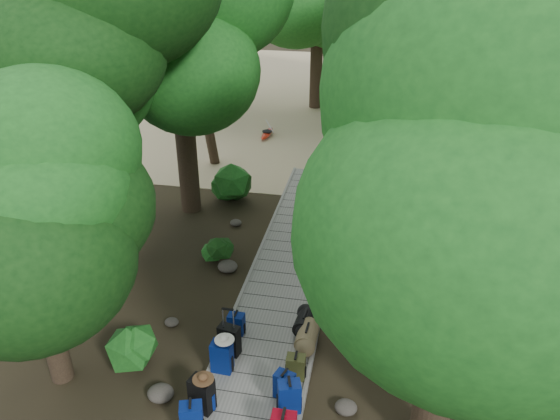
% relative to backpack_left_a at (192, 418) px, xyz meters
% --- Properties ---
extents(ground, '(120.00, 120.00, 0.00)m').
position_rel_backpack_left_a_xyz_m(ground, '(0.78, 4.51, -0.48)').
color(ground, '#2F2717').
rests_on(ground, ground).
extents(sand_beach, '(40.00, 22.00, 0.02)m').
position_rel_backpack_left_a_xyz_m(sand_beach, '(0.78, 20.51, -0.47)').
color(sand_beach, tan).
rests_on(sand_beach, ground).
extents(distant_hill, '(32.00, 16.00, 12.00)m').
position_rel_backpack_left_a_xyz_m(distant_hill, '(-39.22, 52.51, -0.48)').
color(distant_hill, black).
rests_on(distant_hill, ground).
extents(boardwalk, '(2.00, 12.00, 0.12)m').
position_rel_backpack_left_a_xyz_m(boardwalk, '(0.78, 5.51, -0.42)').
color(boardwalk, gray).
rests_on(boardwalk, ground).
extents(backpack_left_a, '(0.44, 0.37, 0.71)m').
position_rel_backpack_left_a_xyz_m(backpack_left_a, '(0.00, 0.00, 0.00)').
color(backpack_left_a, navy).
rests_on(backpack_left_a, boardwalk).
extents(backpack_left_b, '(0.48, 0.40, 0.76)m').
position_rel_backpack_left_a_xyz_m(backpack_left_b, '(0.00, 0.54, 0.02)').
color(backpack_left_b, black).
rests_on(backpack_left_b, boardwalk).
extents(backpack_left_c, '(0.41, 0.30, 0.74)m').
position_rel_backpack_left_a_xyz_m(backpack_left_c, '(0.08, 1.53, 0.01)').
color(backpack_left_c, navy).
rests_on(backpack_left_c, boardwalk).
extents(backpack_left_d, '(0.35, 0.26, 0.52)m').
position_rel_backpack_left_a_xyz_m(backpack_left_d, '(0.06, 2.64, -0.10)').
color(backpack_left_d, navy).
rests_on(backpack_left_d, boardwalk).
extents(backpack_right_b, '(0.47, 0.39, 0.72)m').
position_rel_backpack_left_a_xyz_m(backpack_right_b, '(1.53, 0.78, 0.00)').
color(backpack_right_b, navy).
rests_on(backpack_right_b, boardwalk).
extents(backpack_right_c, '(0.42, 0.35, 0.60)m').
position_rel_backpack_left_a_xyz_m(backpack_right_c, '(1.39, 1.09, -0.05)').
color(backpack_right_c, navy).
rests_on(backpack_right_c, boardwalk).
extents(backpack_right_d, '(0.37, 0.27, 0.55)m').
position_rel_backpack_left_a_xyz_m(backpack_right_d, '(1.51, 1.62, -0.08)').
color(backpack_right_d, '#40411B').
rests_on(backpack_right_d, boardwalk).
extents(duffel_right_khaki, '(0.45, 0.65, 0.42)m').
position_rel_backpack_left_a_xyz_m(duffel_right_khaki, '(1.59, 2.55, -0.14)').
color(duffel_right_khaki, brown).
rests_on(duffel_right_khaki, boardwalk).
extents(duffel_right_black, '(0.46, 0.67, 0.40)m').
position_rel_backpack_left_a_xyz_m(duffel_right_black, '(1.48, 3.01, -0.16)').
color(duffel_right_black, black).
rests_on(duffel_right_black, boardwalk).
extents(suitcase_on_boardwalk, '(0.47, 0.32, 0.66)m').
position_rel_backpack_left_a_xyz_m(suitcase_on_boardwalk, '(0.09, 2.02, -0.03)').
color(suitcase_on_boardwalk, black).
rests_on(suitcase_on_boardwalk, boardwalk).
extents(lone_suitcase_on_sand, '(0.45, 0.28, 0.68)m').
position_rel_backpack_left_a_xyz_m(lone_suitcase_on_sand, '(1.24, 12.75, -0.11)').
color(lone_suitcase_on_sand, black).
rests_on(lone_suitcase_on_sand, sand_beach).
extents(hat_brown, '(0.38, 0.38, 0.11)m').
position_rel_backpack_left_a_xyz_m(hat_brown, '(0.07, 0.49, 0.46)').
color(hat_brown, '#51351E').
rests_on(hat_brown, backpack_left_b).
extents(hat_white, '(0.38, 0.38, 0.13)m').
position_rel_backpack_left_a_xyz_m(hat_white, '(0.14, 1.56, 0.44)').
color(hat_white, silver).
rests_on(hat_white, backpack_left_c).
extents(kayak, '(0.76, 2.92, 0.29)m').
position_rel_backpack_left_a_xyz_m(kayak, '(-1.90, 14.82, -0.31)').
color(kayak, '#B5210F').
rests_on(kayak, sand_beach).
extents(sun_lounger, '(0.73, 1.73, 0.54)m').
position_rel_backpack_left_a_xyz_m(sun_lounger, '(4.31, 13.92, -0.18)').
color(sun_lounger, silver).
rests_on(sun_lounger, sand_beach).
extents(tree_right_a, '(5.33, 5.33, 8.88)m').
position_rel_backpack_left_a_xyz_m(tree_right_a, '(3.92, 0.67, 3.96)').
color(tree_right_a, black).
rests_on(tree_right_a, ground).
extents(tree_right_c, '(5.83, 5.83, 10.09)m').
position_rel_backpack_left_a_xyz_m(tree_right_c, '(4.06, 5.63, 4.57)').
color(tree_right_c, black).
rests_on(tree_right_c, ground).
extents(tree_right_d, '(5.42, 5.42, 9.93)m').
position_rel_backpack_left_a_xyz_m(tree_right_d, '(6.14, 8.19, 4.49)').
color(tree_right_d, black).
rests_on(tree_right_d, ground).
extents(tree_right_e, '(5.29, 5.29, 9.52)m').
position_rel_backpack_left_a_xyz_m(tree_right_e, '(4.55, 11.85, 4.28)').
color(tree_right_e, black).
rests_on(tree_right_e, ground).
extents(tree_right_f, '(5.85, 5.85, 10.45)m').
position_rel_backpack_left_a_xyz_m(tree_right_f, '(6.89, 13.55, 4.75)').
color(tree_right_f, black).
rests_on(tree_right_f, ground).
extents(tree_left_a, '(3.66, 3.66, 6.11)m').
position_rel_backpack_left_a_xyz_m(tree_left_a, '(-2.97, 0.87, 2.58)').
color(tree_left_a, black).
rests_on(tree_left_a, ground).
extents(tree_left_b, '(5.29, 5.29, 9.53)m').
position_rel_backpack_left_a_xyz_m(tree_left_b, '(-3.77, 4.59, 4.29)').
color(tree_left_b, black).
rests_on(tree_left_b, ground).
extents(tree_left_c, '(4.92, 4.92, 8.56)m').
position_rel_backpack_left_a_xyz_m(tree_left_c, '(-2.84, 8.07, 3.80)').
color(tree_left_c, black).
rests_on(tree_left_c, ground).
extents(tree_back_a, '(4.70, 4.70, 8.13)m').
position_rel_backpack_left_a_xyz_m(tree_back_a, '(-0.50, 19.19, 3.59)').
color(tree_back_a, black).
rests_on(tree_back_a, ground).
extents(tree_back_b, '(4.94, 4.94, 8.82)m').
position_rel_backpack_left_a_xyz_m(tree_back_b, '(2.09, 19.91, 3.94)').
color(tree_back_b, black).
rests_on(tree_back_b, ground).
extents(tree_back_c, '(4.73, 4.73, 8.51)m').
position_rel_backpack_left_a_xyz_m(tree_back_c, '(5.74, 20.20, 3.78)').
color(tree_back_c, black).
rests_on(tree_back_c, ground).
extents(tree_back_d, '(4.49, 4.49, 7.49)m').
position_rel_backpack_left_a_xyz_m(tree_back_d, '(-4.73, 18.32, 3.27)').
color(tree_back_d, black).
rests_on(tree_back_d, ground).
extents(palm_right_a, '(4.36, 4.36, 7.44)m').
position_rel_backpack_left_a_xyz_m(palm_right_a, '(3.62, 10.27, 3.24)').
color(palm_right_a, '#1A4312').
rests_on(palm_right_a, ground).
extents(palm_right_b, '(4.59, 4.59, 8.87)m').
position_rel_backpack_left_a_xyz_m(palm_right_b, '(5.72, 15.80, 3.96)').
color(palm_right_b, '#1A4312').
rests_on(palm_right_b, ground).
extents(palm_right_c, '(4.49, 4.49, 7.14)m').
position_rel_backpack_left_a_xyz_m(palm_right_c, '(3.02, 17.60, 3.10)').
color(palm_right_c, '#1A4312').
rests_on(palm_right_c, ground).
extents(palm_left_a, '(4.82, 4.82, 7.67)m').
position_rel_backpack_left_a_xyz_m(palm_left_a, '(-3.46, 11.63, 3.36)').
color(palm_left_a, '#1A4312').
rests_on(palm_left_a, ground).
extents(rock_left_a, '(0.50, 0.45, 0.27)m').
position_rel_backpack_left_a_xyz_m(rock_left_a, '(-0.88, 0.71, -0.34)').
color(rock_left_a, '#4C473F').
rests_on(rock_left_a, ground).
extents(rock_left_b, '(0.31, 0.28, 0.17)m').
position_rel_backpack_left_a_xyz_m(rock_left_b, '(-1.44, 2.73, -0.39)').
color(rock_left_b, '#4C473F').
rests_on(rock_left_b, ground).
extents(rock_left_c, '(0.51, 0.46, 0.28)m').
position_rel_backpack_left_a_xyz_m(rock_left_c, '(-0.81, 5.00, -0.34)').
color(rock_left_c, '#4C473F').
rests_on(rock_left_c, ground).
extents(rock_left_d, '(0.33, 0.30, 0.18)m').
position_rel_backpack_left_a_xyz_m(rock_left_d, '(-1.22, 7.32, -0.38)').
color(rock_left_d, '#4C473F').
rests_on(rock_left_d, ground).
extents(rock_right_a, '(0.41, 0.37, 0.23)m').
position_rel_backpack_left_a_xyz_m(rock_right_a, '(2.53, 1.05, -0.36)').
color(rock_right_a, '#4C473F').
rests_on(rock_right_a, ground).
extents(rock_right_b, '(0.42, 0.38, 0.23)m').
position_rel_backpack_left_a_xyz_m(rock_right_b, '(3.64, 3.48, -0.36)').
color(rock_right_b, '#4C473F').
rests_on(rock_right_b, ground).
extents(rock_right_c, '(0.29, 0.26, 0.16)m').
position_rel_backpack_left_a_xyz_m(rock_right_c, '(2.31, 6.22, -0.40)').
color(rock_right_c, '#4C473F').
rests_on(rock_right_c, ground).
extents(rock_right_d, '(0.50, 0.45, 0.28)m').
position_rel_backpack_left_a_xyz_m(rock_right_d, '(3.78, 8.07, -0.34)').
color(rock_right_d, '#4C473F').
rests_on(rock_right_d, ground).
extents(shrub_left_a, '(1.24, 1.24, 1.12)m').
position_rel_backpack_left_a_xyz_m(shrub_left_a, '(-1.58, 1.44, 0.08)').
color(shrub_left_a, '#174D18').
rests_on(shrub_left_a, ground).
extents(shrub_left_b, '(0.82, 0.82, 0.74)m').
position_rel_backpack_left_a_xyz_m(shrub_left_b, '(-1.16, 5.29, -0.11)').
color(shrub_left_b, '#174D18').
rests_on(shrub_left_b, ground).
extents(shrub_left_c, '(1.35, 1.35, 1.21)m').
position_rel_backpack_left_a_xyz_m(shrub_left_c, '(-1.83, 8.91, 0.13)').
color(shrub_left_c, '#174D18').
rests_on(shrub_left_c, ground).
extents(shrub_right_a, '(0.93, 0.93, 0.84)m').
position_rel_backpack_left_a_xyz_m(shrub_right_a, '(3.19, 2.36, -0.06)').
color(shrub_right_a, '#174D18').
rests_on(shrub_right_a, ground).
extents(shrub_right_b, '(1.39, 1.39, 1.25)m').
position_rel_backpack_left_a_xyz_m(shrub_right_b, '(3.67, 6.61, 0.15)').
color(shrub_right_b, '#174D18').
rests_on(shrub_right_b, ground).
extents(shrub_right_c, '(0.94, 0.94, 0.85)m').
position_rel_backpack_left_a_xyz_m(shrub_right_c, '(2.51, 9.92, -0.05)').
color(shrub_right_c, '#174D18').
rests_on(shrub_right_c, ground).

